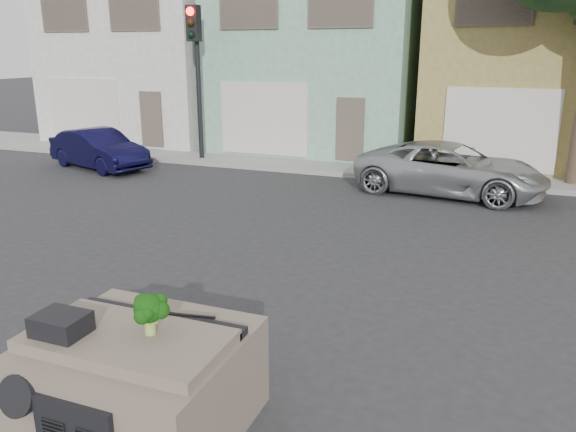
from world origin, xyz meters
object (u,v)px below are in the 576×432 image
Objects in this scene: silver_pickup at (448,194)px; broccoli at (149,314)px; traffic_signal at (197,86)px; navy_sedan at (101,168)px.

broccoli is (-1.66, -11.12, 1.33)m from silver_pickup.
silver_pickup is at bearing 81.49° from broccoli.
traffic_signal is 12.29× the size of broccoli.
navy_sedan is 9.22× the size of broccoli.
broccoli is (6.70, -12.55, -1.22)m from traffic_signal.
traffic_signal is 14.28m from broccoli.
traffic_signal is at bearing 118.10° from broccoli.
silver_pickup is at bearing -9.71° from traffic_signal.
traffic_signal reaches higher than broccoli.
silver_pickup is 11.32m from broccoli.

